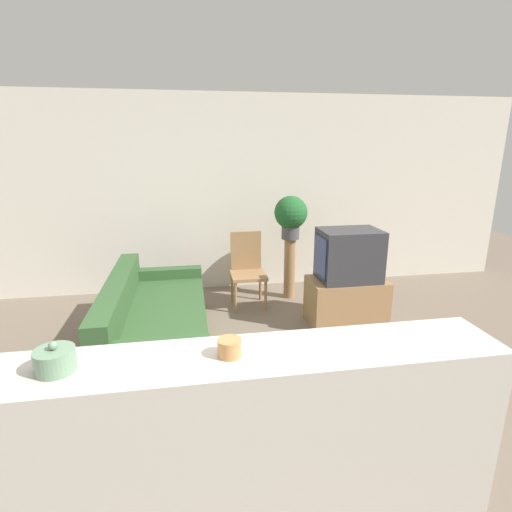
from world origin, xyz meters
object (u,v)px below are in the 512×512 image
at_px(wooden_chair, 247,267).
at_px(potted_plant, 291,215).
at_px(decorative_bowl, 55,360).
at_px(television, 348,255).
at_px(couch, 155,325).

xyz_separation_m(wooden_chair, potted_plant, (0.60, 0.14, 0.64)).
xyz_separation_m(potted_plant, decorative_bowl, (-1.95, -3.25, -0.06)).
distance_m(television, potted_plant, 1.06).
bearing_deg(potted_plant, television, -63.69).
relative_size(couch, wooden_chair, 2.16).
bearing_deg(wooden_chair, decorative_bowl, -113.47).
distance_m(wooden_chair, decorative_bowl, 3.43).
relative_size(couch, potted_plant, 3.62).
distance_m(television, decorative_bowl, 3.36).
xyz_separation_m(couch, decorative_bowl, (-0.24, -2.05, 0.81)).
xyz_separation_m(television, decorative_bowl, (-2.39, -2.35, 0.26)).
bearing_deg(potted_plant, decorative_bowl, -120.95).
height_order(television, decorative_bowl, decorative_bowl).
distance_m(wooden_chair, potted_plant, 0.89).
bearing_deg(couch, decorative_bowl, -96.74).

